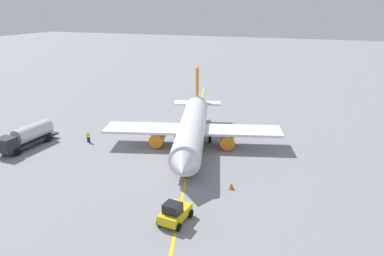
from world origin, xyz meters
TOP-DOWN VIEW (x-y plane):
  - ground_plane at (0.00, 0.00)m, footprint 400.00×400.00m
  - airplane at (-0.44, -0.13)m, footprint 30.73×26.53m
  - fuel_tanker at (8.40, -22.87)m, footprint 9.73×3.11m
  - pushback_tug at (18.81, 5.30)m, footprint 3.77×2.61m
  - refueling_worker at (3.71, -15.65)m, footprint 0.54×0.62m
  - safety_cone_nose at (10.47, 8.76)m, footprint 0.67×0.67m
  - taxi_line_marking at (0.00, 0.00)m, footprint 80.40×23.96m

SIDE VIEW (x-z plane):
  - ground_plane at x=0.00m, z-range 0.00..0.00m
  - taxi_line_marking at x=0.00m, z-range 0.00..0.01m
  - safety_cone_nose at x=10.47m, z-range 0.00..0.75m
  - refueling_worker at x=3.71m, z-range -0.03..1.68m
  - pushback_tug at x=18.81m, z-range -0.09..2.11m
  - fuel_tanker at x=8.40m, z-range 0.14..3.29m
  - airplane at x=-0.44m, z-range -2.18..7.66m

